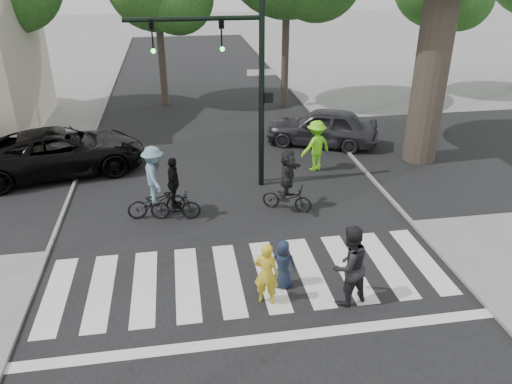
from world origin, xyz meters
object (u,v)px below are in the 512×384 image
Objects in this scene: car_suv at (61,152)px; cyclist_right at (287,184)px; traffic_signal at (234,70)px; car_grey at (322,127)px; pedestrian_child at (283,264)px; cyclist_mid at (174,195)px; pedestrian_woman at (266,274)px; pedestrian_adult at (349,266)px; cyclist_left at (155,187)px.

cyclist_right is at bearing -132.11° from car_suv.
car_grey is at bearing 41.35° from traffic_signal.
cyclist_mid is (-2.42, 3.73, 0.18)m from pedestrian_child.
traffic_signal is 1.35× the size of car_grey.
pedestrian_child is 0.27× the size of car_grey.
cyclist_right reaches higher than pedestrian_woman.
cyclist_right is at bearing -2.34° from car_grey.
pedestrian_child is 0.63× the size of pedestrian_adult.
car_grey is (3.57, 9.16, 0.15)m from pedestrian_child.
pedestrian_child is 0.56× the size of cyclist_left.
pedestrian_child is 0.63× the size of cyclist_mid.
cyclist_mid is 8.09m from car_grey.
car_suv is 1.28× the size of car_grey.
cyclist_right is (3.90, -0.28, -0.07)m from cyclist_left.
cyclist_right is at bearing -85.16° from pedestrian_child.
car_grey is (2.28, 9.95, -0.20)m from pedestrian_adult.
cyclist_mid is at bearing -42.57° from pedestrian_woman.
traffic_signal is at bearing -24.95° from car_grey.
pedestrian_child is at bearing -50.70° from pedestrian_adult.
traffic_signal is 6.58m from pedestrian_child.
cyclist_mid is 0.43× the size of car_grey.
cyclist_left reaches higher than cyclist_right.
car_suv is at bearing 133.20° from cyclist_mid.
car_suv is (-7.59, 8.65, -0.17)m from pedestrian_adult.
car_suv is (-6.30, 7.86, 0.19)m from pedestrian_child.
cyclist_left is (-2.59, -1.64, -2.95)m from traffic_signal.
pedestrian_woman is at bearing -157.91° from car_suv.
traffic_signal reaches higher than car_suv.
cyclist_left is 0.65m from cyclist_mid.
car_suv is (-3.33, 3.82, -0.15)m from cyclist_left.
traffic_signal reaches higher than pedestrian_adult.
pedestrian_adult is at bearing -75.59° from traffic_signal.
pedestrian_woman is at bearing 0.93° from car_grey.
cyclist_right is at bearing -4.07° from cyclist_left.
cyclist_mid reaches higher than pedestrian_woman.
traffic_signal is 2.75× the size of cyclist_left.
cyclist_left reaches higher than pedestrian_woman.
car_grey reaches higher than pedestrian_child.
pedestrian_adult reaches higher than car_suv.
cyclist_left is 1.11× the size of cyclist_right.
pedestrian_adult is (1.29, -0.79, 0.35)m from pedestrian_child.
pedestrian_woman is at bearing 65.87° from pedestrian_child.
pedestrian_woman is at bearing -65.67° from cyclist_mid.
cyclist_mid is at bearing -149.40° from car_suv.
traffic_signal is 6.12m from car_grey.
car_suv is (-3.88, 4.13, 0.00)m from cyclist_mid.
cyclist_mid reaches higher than pedestrian_adult.
pedestrian_adult is at bearing 10.79° from car_grey.
pedestrian_woman is 1.81m from pedestrian_adult.
traffic_signal is at bearing 124.29° from cyclist_right.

